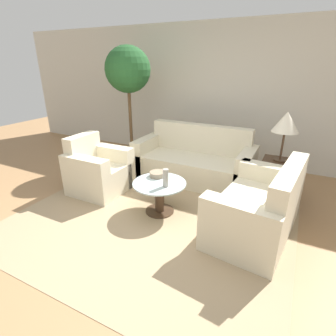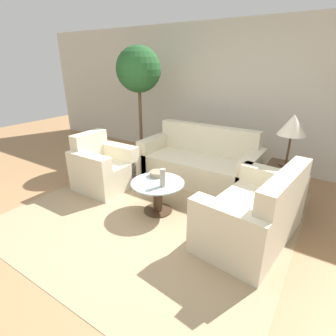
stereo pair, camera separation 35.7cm
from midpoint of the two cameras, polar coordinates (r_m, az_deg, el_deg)
The scene contains 12 objects.
ground_plane at distance 3.20m, azimuth -3.62°, elevation -14.23°, with size 14.00×14.00×0.00m, color #9E754C.
wall_back at distance 5.29m, azimuth 16.17°, elevation 14.83°, with size 10.00×0.06×2.60m.
rug at distance 3.62m, azimuth 0.67°, elevation -9.34°, with size 3.41×3.32×0.01m.
sofa_main at distance 4.49m, azimuth 9.33°, elevation 0.92°, with size 1.96×0.84×0.90m.
armchair at distance 4.27m, azimuth -11.80°, elevation -0.33°, with size 0.77×0.80×0.87m.
loveseat at distance 3.19m, azimuth 21.98°, elevation -9.80°, with size 0.95×1.47×0.89m.
coffee_table at distance 3.49m, azimuth 0.69°, elevation -5.46°, with size 0.70×0.70×0.43m.
side_table at distance 4.11m, azimuth 25.92°, elevation -3.29°, with size 0.46×0.46×0.58m.
table_lamp at distance 3.86m, azimuth 27.99°, elevation 8.06°, with size 0.36×0.36×0.70m.
potted_plant at distance 5.08m, azimuth -4.26°, elevation 19.07°, with size 0.82×0.82×2.18m.
vase at distance 3.26m, azimuth 1.98°, elevation -2.21°, with size 0.07×0.07×0.24m.
bowl at distance 3.59m, azimuth 0.48°, elevation -1.31°, with size 0.21×0.21×0.07m.
Camera 2 is at (1.72, -1.96, 1.90)m, focal length 28.00 mm.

